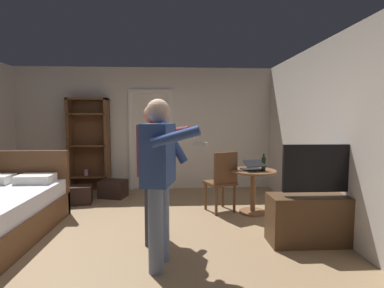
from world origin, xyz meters
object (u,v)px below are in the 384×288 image
at_px(suitcase_dark, 77,195).
at_px(tv_flatscreen, 321,214).
at_px(wooden_chair, 222,179).
at_px(person_striped_shirt, 154,162).
at_px(bookshelf, 89,142).
at_px(person_blue_shirt, 160,171).
at_px(side_table, 253,184).
at_px(suitcase_small, 113,189).
at_px(bottle_on_table, 264,164).
at_px(laptop, 253,167).

bearing_deg(suitcase_dark, tv_flatscreen, -37.37).
xyz_separation_m(wooden_chair, person_striped_shirt, (-1.01, -1.06, 0.44)).
xyz_separation_m(bookshelf, wooden_chair, (2.54, -1.53, -0.49)).
height_order(bookshelf, person_blue_shirt, bookshelf).
bearing_deg(person_blue_shirt, side_table, 49.52).
bearing_deg(bookshelf, suitcase_dark, -88.63).
bearing_deg(person_blue_shirt, person_striped_shirt, 98.76).
relative_size(tv_flatscreen, suitcase_small, 2.66).
xyz_separation_m(side_table, bottle_on_table, (0.14, -0.08, 0.34)).
distance_m(laptop, suitcase_dark, 3.12).
relative_size(bookshelf, suitcase_dark, 3.76).
distance_m(tv_flatscreen, person_blue_shirt, 2.07).
bearing_deg(wooden_chair, laptop, -12.01).
relative_size(bookshelf, person_blue_shirt, 1.13).
bearing_deg(wooden_chair, tv_flatscreen, -50.72).
distance_m(person_striped_shirt, suitcase_dark, 2.40).
distance_m(tv_flatscreen, suitcase_dark, 3.98).
xyz_separation_m(bookshelf, person_blue_shirt, (1.63, -3.23, -0.04)).
bearing_deg(bottle_on_table, side_table, 150.26).
relative_size(bookshelf, bottle_on_table, 7.16).
distance_m(wooden_chair, person_blue_shirt, 1.97).
distance_m(bookshelf, bottle_on_table, 3.59).
bearing_deg(suitcase_dark, bookshelf, 81.56).
distance_m(side_table, person_striped_shirt, 1.87).
relative_size(bottle_on_table, suitcase_small, 0.57).
bearing_deg(laptop, person_striped_shirt, -146.79).
height_order(side_table, laptop, laptop).
relative_size(wooden_chair, person_blue_shirt, 0.58).
xyz_separation_m(laptop, bottle_on_table, (0.16, -0.04, 0.06)).
bearing_deg(bookshelf, tv_flatscreen, -37.96).
xyz_separation_m(laptop, wooden_chair, (-0.46, 0.10, -0.21)).
relative_size(laptop, bottle_on_table, 1.36).
bearing_deg(person_blue_shirt, wooden_chair, 61.75).
distance_m(person_striped_shirt, suitcase_small, 2.43).
relative_size(laptop, suitcase_small, 0.77).
distance_m(wooden_chair, suitcase_dark, 2.62).
bearing_deg(side_table, bookshelf, 152.28).
bearing_deg(person_blue_shirt, suitcase_small, 111.19).
height_order(bottle_on_table, suitcase_small, bottle_on_table).
bearing_deg(person_blue_shirt, tv_flatscreen, 13.40).
bearing_deg(suitcase_small, side_table, -9.18).
xyz_separation_m(bottle_on_table, person_striped_shirt, (-1.63, -0.92, 0.17)).
distance_m(bottle_on_table, person_blue_shirt, 2.19).
distance_m(side_table, suitcase_small, 2.69).
bearing_deg(person_striped_shirt, suitcase_small, 114.64).
bearing_deg(laptop, bottle_on_table, -12.81).
bearing_deg(suitcase_small, person_striped_shirt, -50.81).
distance_m(laptop, bottle_on_table, 0.18).
relative_size(tv_flatscreen, person_blue_shirt, 0.74).
distance_m(bookshelf, person_striped_shirt, 3.01).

